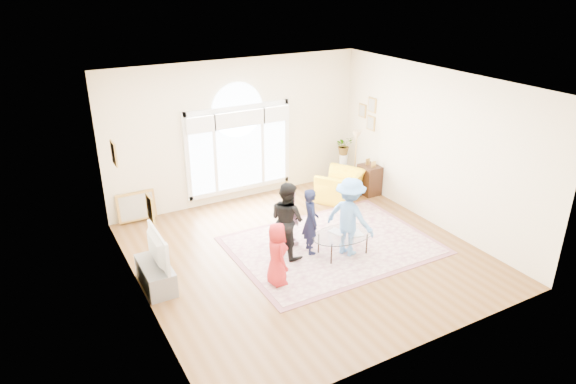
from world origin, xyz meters
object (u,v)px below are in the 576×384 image
tv_console (156,275)px  coffee_table (343,235)px  television (153,249)px  area_rug (332,245)px  armchair (340,186)px

tv_console → coffee_table: bearing=-10.7°
television → coffee_table: size_ratio=0.83×
area_rug → tv_console: tv_console is taller
tv_console → coffee_table: coffee_table is taller
coffee_table → armchair: armchair is taller
coffee_table → tv_console: bearing=170.1°
television → coffee_table: bearing=-10.8°
area_rug → coffee_table: 0.52m
area_rug → coffee_table: bearing=-92.1°
area_rug → coffee_table: size_ratio=2.91×
tv_console → armchair: armchair is taller
area_rug → coffee_table: coffee_table is taller
tv_console → television: (0.01, 0.00, 0.50)m
tv_console → coffee_table: size_ratio=0.81×
armchair → tv_console: bearing=-16.0°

